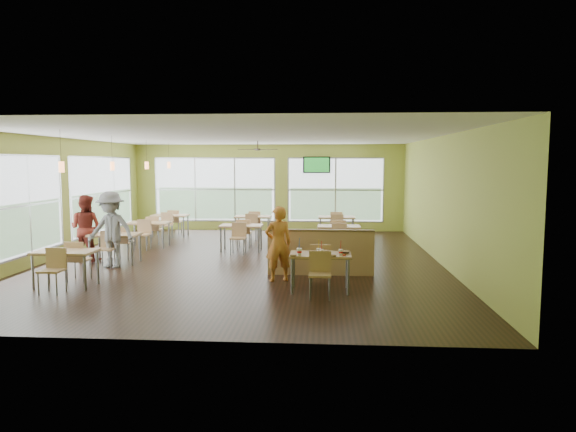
# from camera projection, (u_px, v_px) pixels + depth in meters

# --- Properties ---
(room) EXTENTS (12.00, 12.04, 3.20)m
(room) POSITION_uv_depth(u_px,v_px,m) (243.00, 199.00, 13.13)
(room) COLOR black
(room) RESTS_ON ground
(window_bays) EXTENTS (9.24, 10.24, 2.38)m
(window_bays) POSITION_uv_depth(u_px,v_px,m) (176.00, 196.00, 16.38)
(window_bays) COLOR white
(window_bays) RESTS_ON room
(main_table) EXTENTS (1.22, 1.52, 0.87)m
(main_table) POSITION_uv_depth(u_px,v_px,m) (320.00, 260.00, 10.12)
(main_table) COLOR tan
(main_table) RESTS_ON floor
(half_wall_divider) EXTENTS (2.40, 0.14, 1.04)m
(half_wall_divider) POSITION_uv_depth(u_px,v_px,m) (321.00, 252.00, 11.57)
(half_wall_divider) COLOR tan
(half_wall_divider) RESTS_ON floor
(dining_tables) EXTENTS (6.92, 8.72, 0.87)m
(dining_tables) POSITION_uv_depth(u_px,v_px,m) (217.00, 228.00, 15.00)
(dining_tables) COLOR tan
(dining_tables) RESTS_ON floor
(pendant_lights) EXTENTS (0.11, 7.31, 0.86)m
(pendant_lights) POSITION_uv_depth(u_px,v_px,m) (130.00, 166.00, 13.93)
(pendant_lights) COLOR #2D2119
(pendant_lights) RESTS_ON ceiling
(ceiling_fan) EXTENTS (1.25, 1.25, 0.29)m
(ceiling_fan) POSITION_uv_depth(u_px,v_px,m) (258.00, 149.00, 15.97)
(ceiling_fan) COLOR #2D2119
(ceiling_fan) RESTS_ON ceiling
(tv_backwall) EXTENTS (1.00, 0.07, 0.60)m
(tv_backwall) POSITION_uv_depth(u_px,v_px,m) (317.00, 165.00, 18.77)
(tv_backwall) COLOR black
(tv_backwall) RESTS_ON wall_back
(man_plaid) EXTENTS (0.69, 0.56, 1.62)m
(man_plaid) POSITION_uv_depth(u_px,v_px,m) (278.00, 244.00, 10.97)
(man_plaid) COLOR #D14717
(man_plaid) RESTS_ON floor
(patron_maroon) EXTENTS (0.92, 0.76, 1.72)m
(patron_maroon) POSITION_uv_depth(u_px,v_px,m) (86.00, 228.00, 13.18)
(patron_maroon) COLOR maroon
(patron_maroon) RESTS_ON floor
(patron_grey) EXTENTS (1.28, 0.84, 1.85)m
(patron_grey) POSITION_uv_depth(u_px,v_px,m) (111.00, 230.00, 12.37)
(patron_grey) COLOR slate
(patron_grey) RESTS_ON floor
(cup_blue) EXTENTS (0.10, 0.10, 0.38)m
(cup_blue) POSITION_uv_depth(u_px,v_px,m) (299.00, 252.00, 9.91)
(cup_blue) COLOR white
(cup_blue) RESTS_ON main_table
(cup_yellow) EXTENTS (0.09, 0.09, 0.32)m
(cup_yellow) POSITION_uv_depth(u_px,v_px,m) (319.00, 251.00, 10.03)
(cup_yellow) COLOR white
(cup_yellow) RESTS_ON main_table
(cup_red_near) EXTENTS (0.08, 0.08, 0.30)m
(cup_red_near) POSITION_uv_depth(u_px,v_px,m) (322.00, 252.00, 9.97)
(cup_red_near) COLOR white
(cup_red_near) RESTS_ON main_table
(cup_red_far) EXTENTS (0.09, 0.09, 0.31)m
(cup_red_far) POSITION_uv_depth(u_px,v_px,m) (341.00, 252.00, 9.94)
(cup_red_far) COLOR white
(cup_red_far) RESTS_ON main_table
(food_basket) EXTENTS (0.22, 0.22, 0.05)m
(food_basket) POSITION_uv_depth(u_px,v_px,m) (344.00, 252.00, 10.12)
(food_basket) COLOR black
(food_basket) RESTS_ON main_table
(ketchup_cup) EXTENTS (0.06, 0.06, 0.03)m
(ketchup_cup) POSITION_uv_depth(u_px,v_px,m) (344.00, 255.00, 9.89)
(ketchup_cup) COLOR #B62204
(ketchup_cup) RESTS_ON main_table
(wrapper_left) EXTENTS (0.17, 0.17, 0.04)m
(wrapper_left) POSITION_uv_depth(u_px,v_px,m) (293.00, 255.00, 9.84)
(wrapper_left) COLOR tan
(wrapper_left) RESTS_ON main_table
(wrapper_mid) EXTENTS (0.22, 0.21, 0.05)m
(wrapper_mid) POSITION_uv_depth(u_px,v_px,m) (325.00, 251.00, 10.29)
(wrapper_mid) COLOR tan
(wrapper_mid) RESTS_ON main_table
(wrapper_right) EXTENTS (0.17, 0.16, 0.04)m
(wrapper_right) POSITION_uv_depth(u_px,v_px,m) (333.00, 255.00, 9.82)
(wrapper_right) COLOR tan
(wrapper_right) RESTS_ON main_table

